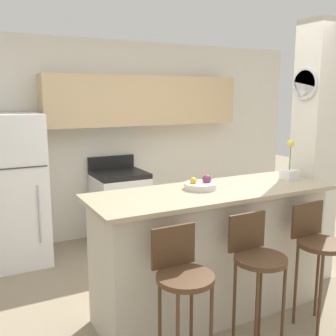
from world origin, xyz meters
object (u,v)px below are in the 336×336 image
at_px(stove_range, 120,206).
at_px(bar_stool_mid, 257,261).
at_px(bar_stool_left, 182,279).
at_px(fruit_bowl, 201,185).
at_px(bar_stool_right, 317,246).
at_px(refrigerator, 11,190).
at_px(orchid_vase, 290,169).

bearing_deg(stove_range, bar_stool_mid, -87.88).
xyz_separation_m(bar_stool_left, fruit_bowl, (0.55, 0.66, 0.43)).
relative_size(bar_stool_left, bar_stool_right, 1.00).
bearing_deg(refrigerator, orchid_vase, -40.08).
height_order(refrigerator, orchid_vase, refrigerator).
bearing_deg(bar_stool_left, bar_stool_mid, 0.00).
bearing_deg(stove_range, fruit_bowl, -89.13).
xyz_separation_m(stove_range, bar_stool_left, (-0.52, -2.51, 0.22)).
distance_m(stove_range, orchid_vase, 2.27).
bearing_deg(bar_stool_right, stove_range, 105.79).
relative_size(bar_stool_right, fruit_bowl, 3.68).
height_order(bar_stool_left, orchid_vase, orchid_vase).
xyz_separation_m(bar_stool_mid, orchid_vase, (0.85, 0.58, 0.50)).
bearing_deg(stove_range, bar_stool_right, -74.21).
xyz_separation_m(refrigerator, orchid_vase, (2.23, -1.88, 0.35)).
distance_m(bar_stool_mid, bar_stool_right, 0.62).
bearing_deg(bar_stool_right, fruit_bowl, 136.02).
distance_m(bar_stool_left, bar_stool_mid, 0.62).
relative_size(stove_range, fruit_bowl, 3.91).
bearing_deg(bar_stool_mid, bar_stool_left, 180.00).
xyz_separation_m(refrigerator, bar_stool_right, (1.99, -2.46, -0.15)).
bearing_deg(fruit_bowl, bar_stool_mid, -84.37).
bearing_deg(bar_stool_left, stove_range, 78.21).
distance_m(bar_stool_left, orchid_vase, 1.66).
height_order(bar_stool_left, bar_stool_mid, same).
xyz_separation_m(refrigerator, fruit_bowl, (1.31, -1.80, 0.28)).
xyz_separation_m(stove_range, orchid_vase, (0.95, -1.93, 0.72)).
bearing_deg(fruit_bowl, bar_stool_right, -43.98).
distance_m(stove_range, fruit_bowl, 1.96).
distance_m(refrigerator, bar_stool_left, 2.58).
distance_m(bar_stool_left, fruit_bowl, 0.96).
height_order(bar_stool_right, orchid_vase, orchid_vase).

